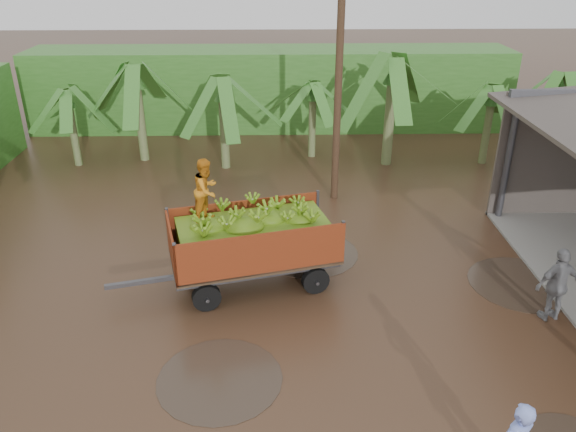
{
  "coord_description": "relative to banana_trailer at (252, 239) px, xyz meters",
  "views": [
    {
      "loc": [
        -1.8,
        -10.28,
        7.88
      ],
      "look_at": [
        -1.5,
        2.56,
        1.65
      ],
      "focal_mm": 35.0,
      "sensor_mm": 36.0,
      "label": 1
    }
  ],
  "objects": [
    {
      "name": "man_grey",
      "position": [
        6.98,
        -1.71,
        -0.34
      ],
      "size": [
        1.15,
        0.65,
        1.84
      ],
      "primitive_type": "imported",
      "rotation": [
        0.0,
        0.0,
        3.34
      ],
      "color": "gray",
      "rests_on": "ground"
    },
    {
      "name": "banana_plants",
      "position": [
        -2.05,
        4.31,
        0.58
      ],
      "size": [
        24.12,
        20.16,
        4.33
      ],
      "color": "#2D661E",
      "rests_on": "ground"
    },
    {
      "name": "ground",
      "position": [
        2.41,
        -2.05,
        -1.26
      ],
      "size": [
        100.0,
        100.0,
        0.0
      ],
      "primitive_type": "plane",
      "color": "black",
      "rests_on": "ground"
    },
    {
      "name": "utility_pole",
      "position": [
        2.61,
        5.35,
        2.53
      ],
      "size": [
        1.2,
        0.24,
        7.47
      ],
      "color": "#47301E",
      "rests_on": "ground"
    },
    {
      "name": "banana_trailer",
      "position": [
        0.0,
        0.0,
        0.0
      ],
      "size": [
        5.8,
        2.96,
        3.46
      ],
      "rotation": [
        0.0,
        0.0,
        0.26
      ],
      "color": "#A63817",
      "rests_on": "ground"
    },
    {
      "name": "hedge_north",
      "position": [
        0.41,
        13.95,
        0.54
      ],
      "size": [
        22.0,
        3.0,
        3.6
      ],
      "primitive_type": "cube",
      "color": "#2D661E",
      "rests_on": "ground"
    }
  ]
}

